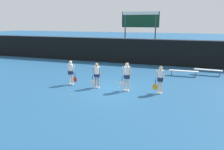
{
  "coord_description": "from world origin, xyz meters",
  "views": [
    {
      "loc": [
        4.21,
        -12.45,
        4.16
      ],
      "look_at": [
        0.02,
        -0.01,
        0.91
      ],
      "focal_mm": 35.0,
      "sensor_mm": 36.0,
      "label": 1
    }
  ],
  "objects_px": {
    "player_2": "(127,74)",
    "tennis_ball_5": "(70,79)",
    "tennis_ball_3": "(70,95)",
    "scoreboard": "(140,23)",
    "tennis_ball_4": "(116,83)",
    "player_0": "(71,71)",
    "tennis_ball_0": "(68,98)",
    "player_1": "(97,73)",
    "bench_courtside": "(184,71)",
    "tennis_ball_1": "(117,84)",
    "player_3": "(160,77)",
    "bench_far": "(208,70)",
    "tennis_ball_2": "(119,88)"
  },
  "relations": [
    {
      "from": "tennis_ball_1",
      "to": "tennis_ball_4",
      "type": "bearing_deg",
      "value": 128.47
    },
    {
      "from": "tennis_ball_1",
      "to": "tennis_ball_3",
      "type": "distance_m",
      "value": 3.64
    },
    {
      "from": "scoreboard",
      "to": "player_2",
      "type": "height_order",
      "value": "scoreboard"
    },
    {
      "from": "bench_far",
      "to": "tennis_ball_2",
      "type": "distance_m",
      "value": 8.0
    },
    {
      "from": "scoreboard",
      "to": "player_0",
      "type": "bearing_deg",
      "value": -103.5
    },
    {
      "from": "player_1",
      "to": "tennis_ball_2",
      "type": "height_order",
      "value": "player_1"
    },
    {
      "from": "scoreboard",
      "to": "player_1",
      "type": "height_order",
      "value": "scoreboard"
    },
    {
      "from": "bench_far",
      "to": "player_0",
      "type": "relative_size",
      "value": 1.29
    },
    {
      "from": "bench_courtside",
      "to": "tennis_ball_2",
      "type": "height_order",
      "value": "bench_courtside"
    },
    {
      "from": "player_3",
      "to": "tennis_ball_3",
      "type": "xyz_separation_m",
      "value": [
        -4.81,
        -2.01,
        -0.96
      ]
    },
    {
      "from": "bench_far",
      "to": "tennis_ball_2",
      "type": "bearing_deg",
      "value": -131.19
    },
    {
      "from": "bench_courtside",
      "to": "tennis_ball_4",
      "type": "height_order",
      "value": "bench_courtside"
    },
    {
      "from": "scoreboard",
      "to": "player_3",
      "type": "distance_m",
      "value": 11.31
    },
    {
      "from": "tennis_ball_3",
      "to": "tennis_ball_5",
      "type": "height_order",
      "value": "same"
    },
    {
      "from": "bench_courtside",
      "to": "bench_far",
      "type": "distance_m",
      "value": 2.01
    },
    {
      "from": "bench_courtside",
      "to": "player_3",
      "type": "xyz_separation_m",
      "value": [
        -1.26,
        -4.92,
        0.61
      ]
    },
    {
      "from": "player_1",
      "to": "player_3",
      "type": "height_order",
      "value": "player_3"
    },
    {
      "from": "player_1",
      "to": "tennis_ball_5",
      "type": "distance_m",
      "value": 3.07
    },
    {
      "from": "player_1",
      "to": "tennis_ball_2",
      "type": "xyz_separation_m",
      "value": [
        1.41,
        0.19,
        -0.92
      ]
    },
    {
      "from": "bench_courtside",
      "to": "player_2",
      "type": "height_order",
      "value": "player_2"
    },
    {
      "from": "player_0",
      "to": "tennis_ball_5",
      "type": "xyz_separation_m",
      "value": [
        -0.72,
        1.14,
        -0.93
      ]
    },
    {
      "from": "player_0",
      "to": "player_2",
      "type": "distance_m",
      "value": 3.89
    },
    {
      "from": "bench_far",
      "to": "tennis_ball_5",
      "type": "xyz_separation_m",
      "value": [
        -9.65,
        -4.61,
        -0.37
      ]
    },
    {
      "from": "bench_far",
      "to": "player_1",
      "type": "xyz_separation_m",
      "value": [
        -7.02,
        -5.89,
        0.55
      ]
    },
    {
      "from": "bench_far",
      "to": "player_2",
      "type": "relative_size",
      "value": 1.19
    },
    {
      "from": "tennis_ball_0",
      "to": "tennis_ball_3",
      "type": "bearing_deg",
      "value": 101.27
    },
    {
      "from": "player_0",
      "to": "player_1",
      "type": "distance_m",
      "value": 1.92
    },
    {
      "from": "player_1",
      "to": "tennis_ball_3",
      "type": "bearing_deg",
      "value": -122.23
    },
    {
      "from": "player_0",
      "to": "tennis_ball_5",
      "type": "distance_m",
      "value": 1.64
    },
    {
      "from": "scoreboard",
      "to": "bench_far",
      "type": "height_order",
      "value": "scoreboard"
    },
    {
      "from": "scoreboard",
      "to": "tennis_ball_4",
      "type": "distance_m",
      "value": 9.86
    },
    {
      "from": "player_0",
      "to": "tennis_ball_3",
      "type": "distance_m",
      "value": 2.48
    },
    {
      "from": "player_0",
      "to": "tennis_ball_3",
      "type": "height_order",
      "value": "player_0"
    },
    {
      "from": "bench_courtside",
      "to": "player_0",
      "type": "relative_size",
      "value": 1.35
    },
    {
      "from": "player_1",
      "to": "player_3",
      "type": "relative_size",
      "value": 0.96
    },
    {
      "from": "tennis_ball_3",
      "to": "tennis_ball_4",
      "type": "relative_size",
      "value": 0.95
    },
    {
      "from": "bench_far",
      "to": "tennis_ball_4",
      "type": "distance_m",
      "value": 7.64
    },
    {
      "from": "tennis_ball_0",
      "to": "tennis_ball_1",
      "type": "distance_m",
      "value": 4.0
    },
    {
      "from": "tennis_ball_4",
      "to": "tennis_ball_2",
      "type": "bearing_deg",
      "value": -64.43
    },
    {
      "from": "tennis_ball_4",
      "to": "scoreboard",
      "type": "bearing_deg",
      "value": 91.58
    },
    {
      "from": "player_2",
      "to": "tennis_ball_5",
      "type": "bearing_deg",
      "value": 166.13
    },
    {
      "from": "player_0",
      "to": "tennis_ball_0",
      "type": "xyz_separation_m",
      "value": [
        1.14,
        -2.5,
        -0.94
      ]
    },
    {
      "from": "tennis_ball_4",
      "to": "player_0",
      "type": "bearing_deg",
      "value": -154.54
    },
    {
      "from": "player_0",
      "to": "tennis_ball_3",
      "type": "bearing_deg",
      "value": -70.2
    },
    {
      "from": "bench_courtside",
      "to": "scoreboard",
      "type": "bearing_deg",
      "value": 129.2
    },
    {
      "from": "tennis_ball_2",
      "to": "player_2",
      "type": "bearing_deg",
      "value": -21.58
    },
    {
      "from": "tennis_ball_0",
      "to": "tennis_ball_2",
      "type": "bearing_deg",
      "value": 49.58
    },
    {
      "from": "player_0",
      "to": "player_2",
      "type": "height_order",
      "value": "player_2"
    },
    {
      "from": "bench_far",
      "to": "scoreboard",
      "type": "bearing_deg",
      "value": 147.98
    },
    {
      "from": "player_0",
      "to": "tennis_ball_0",
      "type": "bearing_deg",
      "value": -72.87
    }
  ]
}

